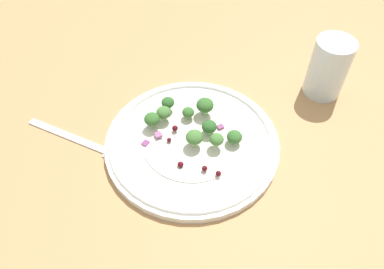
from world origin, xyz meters
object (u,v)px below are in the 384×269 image
broccoli_floret_0 (194,138)px  broccoli_floret_2 (152,119)px  broccoli_floret_1 (234,137)px  water_glass (328,68)px  plate (192,142)px  fork (82,141)px

broccoli_floret_0 → broccoli_floret_2: broccoli_floret_0 is taller
broccoli_floret_1 → water_glass: bearing=-11.9°
broccoli_floret_2 → broccoli_floret_1: bearing=-64.4°
plate → broccoli_floret_2: bearing=106.6°
plate → broccoli_floret_1: size_ratio=11.41×
broccoli_floret_1 → water_glass: size_ratio=0.23×
broccoli_floret_0 → broccoli_floret_2: (-1.35, 7.57, -0.11)cm
plate → broccoli_floret_0: broccoli_floret_0 is taller
broccoli_floret_2 → fork: bearing=140.0°
plate → broccoli_floret_0: bearing=-122.3°
water_glass → broccoli_floret_0: bearing=160.8°
broccoli_floret_2 → fork: size_ratio=0.14×
plate → broccoli_floret_2: 7.26cm
broccoli_floret_0 → broccoli_floret_1: size_ratio=1.11×
broccoli_floret_2 → fork: broccoli_floret_2 is taller
broccoli_floret_0 → water_glass: (25.26, -8.78, 1.97)cm
plate → broccoli_floret_1: bearing=-55.0°
broccoli_floret_1 → water_glass: water_glass is taller
plate → water_glass: size_ratio=2.60×
broccoli_floret_0 → broccoli_floret_2: 7.69cm
broccoli_floret_0 → broccoli_floret_1: bearing=-45.0°
broccoli_floret_2 → water_glass: (26.61, -16.34, 2.08)cm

